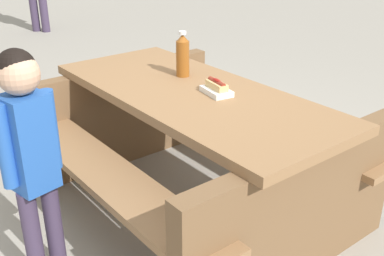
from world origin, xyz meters
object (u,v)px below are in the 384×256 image
picnic_table (192,141)px  child_in_coat (29,143)px  hotdog_tray (217,88)px  soda_bottle (183,55)px

picnic_table → child_in_coat: child_in_coat is taller
picnic_table → hotdog_tray: hotdog_tray is taller
picnic_table → soda_bottle: size_ratio=7.10×
picnic_table → hotdog_tray: (0.13, 0.06, 0.34)m
hotdog_tray → picnic_table: bearing=-155.5°
picnic_table → hotdog_tray: size_ratio=9.43×
soda_bottle → hotdog_tray: (0.36, -0.08, -0.09)m
picnic_table → soda_bottle: bearing=149.4°
soda_bottle → picnic_table: bearing=-30.6°
hotdog_tray → child_in_coat: bearing=-98.2°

